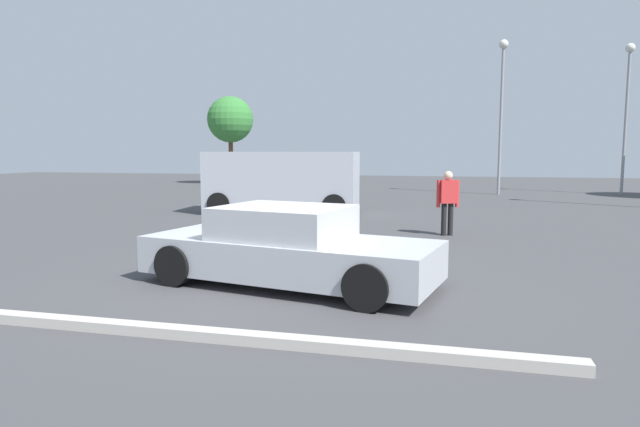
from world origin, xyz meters
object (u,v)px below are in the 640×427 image
(pedestrian, at_px, (448,197))
(light_post_near, at_px, (502,93))
(sedan_foreground, at_px, (288,249))
(van_white, at_px, (283,180))
(dog, at_px, (187,239))
(light_post_far, at_px, (627,95))

(pedestrian, bearing_deg, light_post_near, -29.08)
(sedan_foreground, bearing_deg, van_white, 119.61)
(van_white, relative_size, light_post_near, 0.69)
(sedan_foreground, xyz_separation_m, van_white, (-3.09, 9.41, 0.56))
(sedan_foreground, distance_m, light_post_near, 20.85)
(sedan_foreground, xyz_separation_m, dog, (-2.78, 2.01, -0.27))
(pedestrian, bearing_deg, van_white, 36.45)
(van_white, relative_size, light_post_far, 0.71)
(sedan_foreground, distance_m, van_white, 9.92)
(pedestrian, distance_m, light_post_near, 14.83)
(pedestrian, distance_m, light_post_far, 18.02)
(dog, distance_m, light_post_far, 23.92)
(light_post_far, bearing_deg, dog, -124.69)
(van_white, xyz_separation_m, light_post_near, (7.77, 10.44, 3.80))
(light_post_near, distance_m, light_post_far, 6.08)
(sedan_foreground, relative_size, van_white, 0.94)
(sedan_foreground, bearing_deg, pedestrian, 79.10)
(light_post_far, bearing_deg, sedan_foreground, -116.40)
(van_white, height_order, pedestrian, van_white)
(dog, height_order, pedestrian, pedestrian)
(dog, distance_m, van_white, 7.45)
(pedestrian, relative_size, light_post_near, 0.22)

